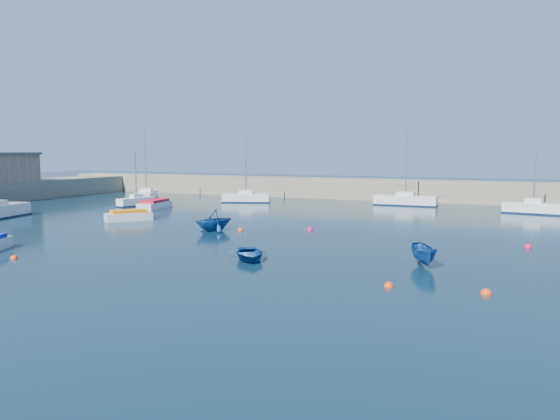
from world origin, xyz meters
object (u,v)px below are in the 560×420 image
at_px(sailboat_3, 137,201).
at_px(motorboat_2, 155,204).
at_px(dinghy_left, 214,220).
at_px(dinghy_center, 249,254).
at_px(sailboat_5, 246,197).
at_px(motorboat_1, 129,216).
at_px(sailboat_7, 533,208).
at_px(sailboat_6, 405,200).
at_px(sailboat_4, 146,195).
at_px(dinghy_right, 424,255).

height_order(sailboat_3, motorboat_2, sailboat_3).
height_order(sailboat_3, dinghy_left, sailboat_3).
xyz_separation_m(motorboat_2, dinghy_center, (22.19, -20.64, -0.13)).
relative_size(sailboat_5, motorboat_1, 1.87).
relative_size(sailboat_3, sailboat_7, 0.82).
xyz_separation_m(sailboat_7, motorboat_1, (-33.47, -20.85, -0.15)).
bearing_deg(motorboat_2, sailboat_5, 53.24).
relative_size(sailboat_3, sailboat_6, 0.68).
bearing_deg(sailboat_6, sailboat_4, 99.97).
height_order(motorboat_2, dinghy_left, dinghy_left).
distance_m(sailboat_7, motorboat_1, 39.43).
bearing_deg(motorboat_1, dinghy_right, 18.23).
distance_m(sailboat_7, dinghy_center, 35.68).
height_order(sailboat_4, sailboat_7, sailboat_4).
bearing_deg(sailboat_5, motorboat_1, 155.87).
relative_size(sailboat_4, dinghy_center, 2.76).
height_order(sailboat_3, sailboat_5, sailboat_5).
relative_size(sailboat_3, dinghy_left, 1.90).
height_order(sailboat_4, motorboat_1, sailboat_4).
relative_size(sailboat_5, sailboat_6, 0.83).
bearing_deg(sailboat_6, sailboat_5, 102.40).
height_order(dinghy_center, dinghy_left, dinghy_left).
bearing_deg(sailboat_3, sailboat_7, 26.97).
bearing_deg(sailboat_4, dinghy_left, -71.79).
xyz_separation_m(sailboat_5, sailboat_7, (31.93, 0.91, 0.01)).
height_order(sailboat_4, dinghy_right, sailboat_4).
xyz_separation_m(sailboat_7, dinghy_left, (-23.17, -23.18, 0.26)).
xyz_separation_m(motorboat_1, dinghy_right, (27.63, -8.85, 0.11)).
height_order(sailboat_7, dinghy_left, sailboat_7).
height_order(motorboat_1, motorboat_2, motorboat_2).
relative_size(sailboat_4, sailboat_5, 1.19).
bearing_deg(sailboat_5, dinghy_left, -178.25).
relative_size(sailboat_5, sailboat_7, 1.01).
height_order(sailboat_3, dinghy_right, sailboat_3).
distance_m(sailboat_6, motorboat_1, 31.43).
bearing_deg(sailboat_7, dinghy_center, 162.85).
xyz_separation_m(sailboat_3, dinghy_left, (18.27, -13.39, 0.34)).
height_order(dinghy_left, dinghy_right, dinghy_left).
bearing_deg(sailboat_6, sailboat_7, -104.41).
bearing_deg(sailboat_7, sailboat_6, 84.39).
bearing_deg(motorboat_1, motorboat_2, 149.74).
bearing_deg(motorboat_1, dinghy_left, 23.23).
xyz_separation_m(dinghy_center, dinghy_right, (9.52, 2.51, 0.24)).
distance_m(sailboat_4, sailboat_7, 45.69).
height_order(sailboat_5, sailboat_6, sailboat_6).
distance_m(sailboat_4, dinghy_center, 42.32).
xyz_separation_m(sailboat_5, motorboat_2, (-5.63, -10.65, -0.13)).
bearing_deg(motorboat_2, sailboat_7, 8.19).
xyz_separation_m(dinghy_left, dinghy_right, (17.33, -6.51, -0.29)).
relative_size(sailboat_5, motorboat_2, 1.50).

